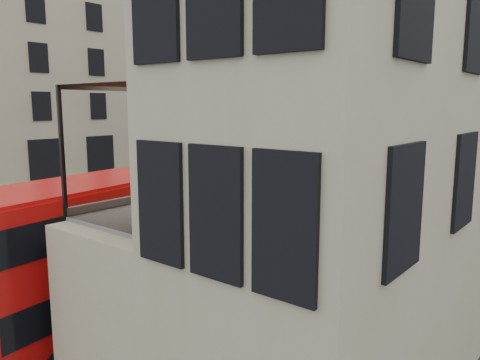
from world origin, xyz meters
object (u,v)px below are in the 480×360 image
Objects in this scene: car_c at (221,169)px; cafe_chair_b at (270,191)px; pedestrian_b at (369,164)px; pedestrian_e at (185,168)px; street_lamp_a at (168,158)px; pedestrian_a at (311,160)px; car_b at (362,192)px; bicycle at (206,203)px; pedestrian_c at (436,169)px; cafe_chair_c at (290,182)px; cafe_table_near at (169,185)px; cyclist at (267,189)px; street_lamp_b at (359,152)px; bus_far at (349,149)px; bus_near at (139,235)px; traffic_light_far at (253,151)px; traffic_light_near at (276,185)px; car_a at (262,183)px; cafe_chair_d at (342,173)px; cafe_table_mid at (226,176)px; cafe_table_far at (309,162)px; cafe_chair_a at (160,211)px.

cafe_chair_b reaches higher than car_c.
pedestrian_b is 0.91× the size of pedestrian_e.
street_lamp_a is 22.25m from pedestrian_b.
pedestrian_e is at bearing -131.33° from pedestrian_a.
car_b is 17.57m from car_c.
pedestrian_b is at bearing -22.38° from bicycle.
cafe_chair_c is at bearing 86.85° from pedestrian_c.
pedestrian_c is 40.87m from cafe_table_near.
cafe_chair_b reaches higher than cyclist.
street_lamp_b is 14.19m from car_c.
cyclist is at bearing 159.44° from car_c.
street_lamp_b reaches higher than bus_far.
street_lamp_b is 38.55m from cafe_table_near.
street_lamp_a is 2.70× the size of cyclist.
cafe_chair_c is at bearing -35.48° from street_lamp_a.
bus_near is at bearing 153.01° from cafe_table_near.
traffic_light_far is 2.29× the size of pedestrian_c.
cafe_chair_b is (20.04, -36.25, 3.94)m from pedestrian_a.
bus_far is (7.29, 7.16, 0.11)m from traffic_light_far.
traffic_light_near is at bearing -114.68° from bicycle.
cafe_chair_d reaches higher than car_a.
cafe_chair_b is at bearing 37.09° from pedestrian_e.
traffic_light_far reaches higher than car_b.
cyclist reaches higher than bicycle.
cyclist is at bearing -149.47° from car_b.
cafe_chair_b is at bearing -164.36° from cyclist.
cafe_chair_c is (1.38, 1.21, -0.19)m from cafe_table_mid.
bus_near is 6.96× the size of bicycle.
car_b is 11.53m from bicycle.
traffic_light_near is at bearing 48.60° from pedestrian_e.
pedestrian_c is 34.60m from cafe_table_far.
bus_far reaches higher than car_c.
bus_near reaches higher than car_b.
pedestrian_c reaches higher than car_b.
pedestrian_c is 25.13m from pedestrian_e.
cafe_table_near is (24.79, -24.61, 4.21)m from pedestrian_e.
pedestrian_b is at bearing 95.48° from street_lamp_b.
car_c reaches higher than bicycle.
cafe_chair_d is at bearing -55.57° from car_a.
car_c is at bearing 17.17° from bicycle.
bicycle is at bearing 125.34° from bus_near.
bicycle is 4.90m from cyclist.
cafe_chair_a reaches higher than pedestrian_e.
cafe_chair_c reaches higher than cyclist.
street_lamp_a is at bearing 144.52° from cafe_chair_c.
cafe_chair_a is at bearing -42.49° from street_lamp_a.
traffic_light_far is at bearing 131.19° from traffic_light_near.
cafe_table_mid is 1.85m from cafe_chair_c.
cafe_chair_b is (15.31, -20.56, 4.07)m from car_a.
cafe_chair_c is 2.83m from cafe_chair_d.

